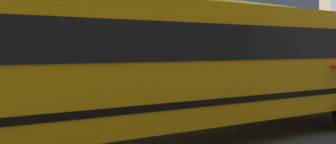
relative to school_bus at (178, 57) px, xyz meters
name	(u,v)px	position (x,y,z in m)	size (l,w,h in m)	color
ground_plane	(145,124)	(0.09, 1.80, -1.79)	(400.00, 400.00, 0.00)	#424244
sidewalk_far	(71,94)	(0.09, 9.10, -1.78)	(120.00, 3.00, 0.01)	gray
lane_centreline	(145,124)	(0.09, 1.80, -1.79)	(110.00, 0.16, 0.01)	silver
school_bus	(178,57)	(0.00, 0.00, 0.00)	(13.50, 3.19, 3.01)	yellow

